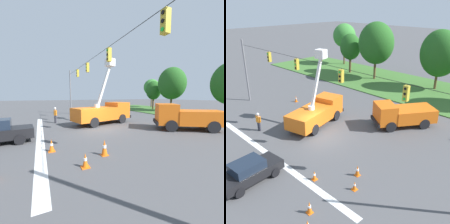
% 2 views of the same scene
% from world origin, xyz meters
% --- Properties ---
extents(ground_plane, '(200.00, 200.00, 0.00)m').
position_xyz_m(ground_plane, '(0.00, 0.00, 0.00)').
color(ground_plane, '#4C4C4F').
extents(grass_verge, '(56.00, 12.00, 0.10)m').
position_xyz_m(grass_verge, '(0.00, 18.00, 0.05)').
color(grass_verge, '#3D6B2D').
rests_on(grass_verge, ground).
extents(lane_markings, '(17.60, 15.25, 0.01)m').
position_xyz_m(lane_markings, '(0.00, -6.31, 0.00)').
color(lane_markings, silver).
rests_on(lane_markings, ground).
extents(signal_gantry, '(26.20, 0.33, 7.20)m').
position_xyz_m(signal_gantry, '(0.01, -0.00, 4.58)').
color(signal_gantry, slate).
rests_on(signal_gantry, ground).
extents(tree_far_west, '(4.03, 4.14, 7.40)m').
position_xyz_m(tree_far_west, '(-18.46, 21.99, 5.28)').
color(tree_far_west, brown).
rests_on(tree_far_west, ground).
extents(tree_west, '(3.52, 3.18, 6.34)m').
position_xyz_m(tree_west, '(-13.43, 18.22, 4.25)').
color(tree_west, brown).
rests_on(tree_west, ground).
extents(tree_centre, '(5.36, 4.90, 8.43)m').
position_xyz_m(tree_centre, '(-8.22, 18.10, 5.39)').
color(tree_centre, brown).
rests_on(tree_centre, ground).
extents(utility_truck_bucket_lift, '(3.91, 6.88, 7.06)m').
position_xyz_m(utility_truck_bucket_lift, '(-2.23, 1.53, 1.38)').
color(utility_truck_bucket_lift, orange).
rests_on(utility_truck_bucket_lift, ground).
extents(utility_truck_support_near, '(5.23, 6.15, 2.31)m').
position_xyz_m(utility_truck_support_near, '(3.72, 7.07, 1.19)').
color(utility_truck_support_near, orange).
rests_on(utility_truck_support_near, ground).
extents(road_worker, '(0.64, 0.31, 1.77)m').
position_xyz_m(road_worker, '(-4.93, -3.22, 1.00)').
color(road_worker, '#383842').
rests_on(road_worker, ground).
extents(traffic_cone_mid_left, '(0.36, 0.36, 0.73)m').
position_xyz_m(traffic_cone_mid_left, '(-8.65, 3.67, 0.36)').
color(traffic_cone_mid_left, orange).
rests_on(traffic_cone_mid_left, ground).
extents(traffic_cone_near_bucket, '(0.36, 0.36, 0.64)m').
position_xyz_m(traffic_cone_near_bucket, '(6.83, -3.11, 0.31)').
color(traffic_cone_near_bucket, orange).
rests_on(traffic_cone_near_bucket, ground).
extents(traffic_cone_lane_edge_a, '(0.36, 0.36, 0.82)m').
position_xyz_m(traffic_cone_lane_edge_a, '(5.98, -1.87, 0.41)').
color(traffic_cone_lane_edge_a, orange).
rests_on(traffic_cone_lane_edge_a, ground).
extents(traffic_cone_far_left, '(0.36, 0.36, 0.70)m').
position_xyz_m(traffic_cone_far_left, '(4.25, -4.27, 0.34)').
color(traffic_cone_far_left, orange).
rests_on(traffic_cone_far_left, ground).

